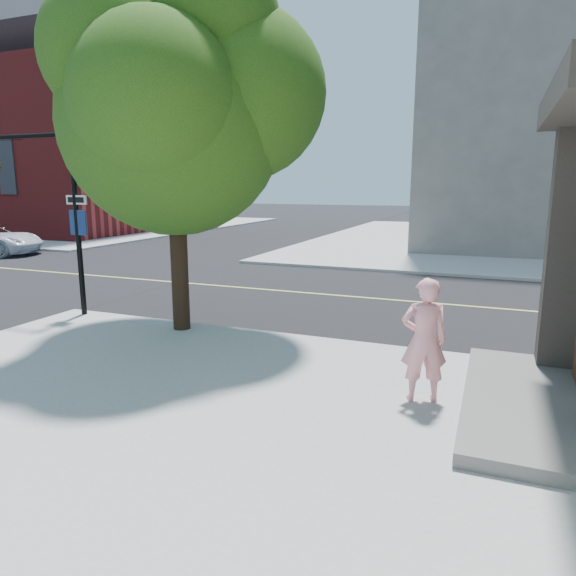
% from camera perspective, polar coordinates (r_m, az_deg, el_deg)
% --- Properties ---
extents(ground, '(140.00, 140.00, 0.00)m').
position_cam_1_polar(ground, '(13.37, -19.35, -3.08)').
color(ground, black).
rests_on(ground, ground).
extents(road_ew, '(140.00, 9.00, 0.01)m').
position_cam_1_polar(road_ew, '(16.92, -9.35, 0.38)').
color(road_ew, black).
rests_on(road_ew, ground).
extents(sidewalk_nw, '(26.00, 25.00, 0.12)m').
position_cam_1_polar(sidewalk_nw, '(44.54, -23.65, 6.40)').
color(sidewalk_nw, '#A8A8A8').
rests_on(sidewalk_nw, ground).
extents(church, '(15.20, 12.00, 14.40)m').
position_cam_1_polar(church, '(40.04, -25.03, 16.07)').
color(church, maroon).
rests_on(church, sidewalk_nw).
extents(man_on_phone, '(0.76, 0.62, 1.80)m').
position_cam_1_polar(man_on_phone, '(7.60, 14.76, -5.58)').
color(man_on_phone, pink).
rests_on(man_on_phone, sidewalk_se).
extents(street_tree, '(5.56, 5.05, 7.38)m').
position_cam_1_polar(street_tree, '(11.13, -12.02, 19.90)').
color(street_tree, black).
rests_on(street_tree, sidewalk_se).
extents(signal_pole, '(3.88, 0.44, 4.38)m').
position_cam_1_polar(signal_pole, '(14.61, -28.81, 12.00)').
color(signal_pole, black).
rests_on(signal_pole, sidewalk_se).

